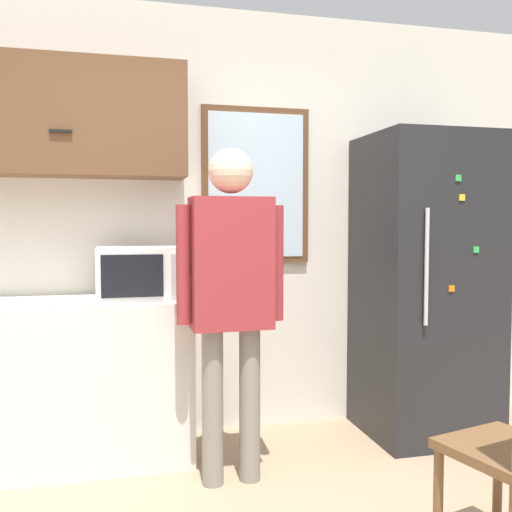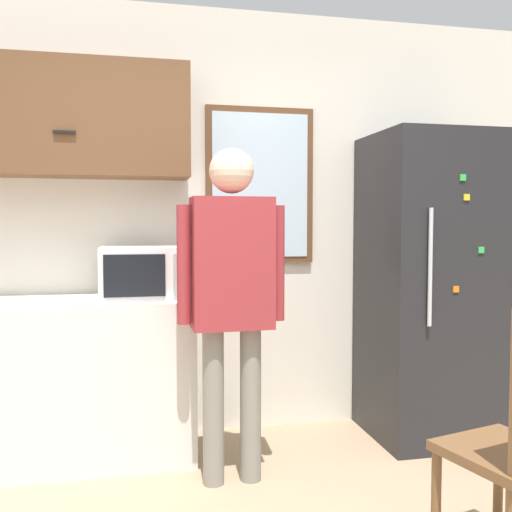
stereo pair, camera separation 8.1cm
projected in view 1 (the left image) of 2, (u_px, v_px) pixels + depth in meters
The scene contains 5 objects.
back_wall at pixel (192, 223), 3.64m from camera, with size 6.00×0.06×2.70m.
microwave at pixel (139, 273), 3.24m from camera, with size 0.47×0.39×0.29m.
person at pixel (231, 281), 2.91m from camera, with size 0.56×0.23×1.73m.
refrigerator at pixel (425, 286), 3.63m from camera, with size 0.75×0.73×1.90m.
window at pixel (256, 186), 3.68m from camera, with size 0.71×0.05×1.00m.
Camera 1 is at (-0.48, -1.58, 1.34)m, focal length 40.00 mm.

